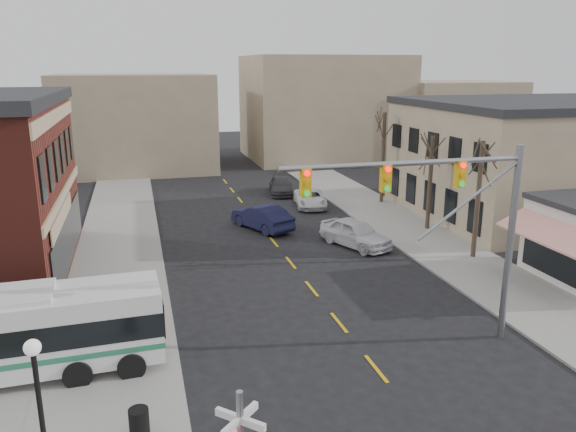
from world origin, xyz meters
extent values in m
plane|color=black|center=(0.00, 0.00, 0.00)|extent=(160.00, 160.00, 0.00)
cube|color=gray|center=(-9.50, 20.00, 0.06)|extent=(5.00, 60.00, 0.12)
cube|color=gray|center=(9.50, 20.00, 0.06)|extent=(5.00, 60.00, 0.12)
cube|color=tan|center=(-11.95, 16.00, 4.30)|extent=(0.10, 15.00, 0.50)
cube|color=tan|center=(-11.95, 16.00, 8.40)|extent=(0.10, 15.00, 0.70)
cube|color=black|center=(-11.95, 16.00, 1.80)|extent=(0.08, 13.00, 2.60)
cube|color=gray|center=(22.00, 20.00, 4.00)|extent=(20.00, 15.00, 8.00)
cube|color=#262628|center=(22.00, 20.00, 8.25)|extent=(20.30, 15.30, 0.50)
cube|color=red|center=(11.20, 7.00, 3.00)|extent=(1.68, 6.00, 0.87)
cylinder|color=#382B21|center=(10.50, 12.00, 3.50)|extent=(0.28, 0.28, 6.75)
cylinder|color=#382B21|center=(10.80, 18.00, 3.27)|extent=(0.28, 0.28, 6.30)
cylinder|color=#382B21|center=(11.00, 26.00, 3.72)|extent=(0.28, 0.28, 7.20)
cylinder|color=gray|center=(6.00, 3.01, 4.00)|extent=(0.28, 0.28, 8.00)
cylinder|color=gray|center=(1.27, 3.01, 7.50)|extent=(9.46, 0.20, 0.20)
cube|color=gold|center=(3.50, 3.01, 7.00)|extent=(0.35, 0.30, 1.00)
cube|color=gold|center=(0.50, 3.01, 7.00)|extent=(0.35, 0.30, 1.00)
cube|color=gold|center=(-2.50, 3.01, 7.00)|extent=(0.35, 0.30, 1.00)
cube|color=silver|center=(-6.22, -4.38, 3.30)|extent=(1.00, 1.00, 0.18)
cube|color=silver|center=(-6.22, -4.38, 3.30)|extent=(1.00, 1.00, 0.18)
cylinder|color=black|center=(-10.94, -0.95, 1.96)|extent=(0.14, 0.14, 3.68)
sphere|color=silver|center=(-10.94, -0.95, 3.95)|extent=(0.44, 0.44, 0.44)
cylinder|color=black|center=(-8.51, -0.01, 0.61)|extent=(0.60, 0.60, 0.98)
imported|color=silver|center=(4.70, 15.91, 0.86)|extent=(3.83, 5.43, 1.72)
imported|color=#151636|center=(-0.09, 21.11, 0.85)|extent=(3.74, 5.46, 1.70)
imported|color=silver|center=(4.99, 26.31, 0.67)|extent=(3.02, 5.16, 1.35)
imported|color=#3B3A3F|center=(3.94, 31.51, 0.70)|extent=(2.88, 5.14, 1.41)
imported|color=#5F514C|center=(-9.77, 4.65, 1.00)|extent=(0.58, 0.73, 1.75)
imported|color=#353B5D|center=(-11.34, 7.76, 0.97)|extent=(1.05, 1.01, 1.70)
camera|label=1|loc=(-8.02, -15.12, 10.90)|focal=35.00mm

